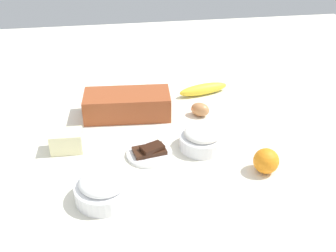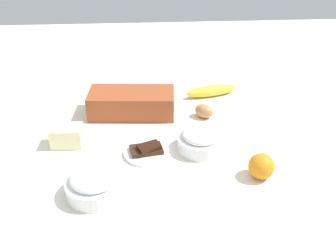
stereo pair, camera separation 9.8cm
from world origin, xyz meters
The scene contains 9 objects.
ground_plane centered at (0.00, 0.00, -0.01)m, with size 2.40×2.40×0.02m, color silver.
loaf_pan centered at (-0.11, 0.16, 0.04)m, with size 0.29×0.15×0.08m.
flour_bowl centered at (0.09, -0.07, 0.03)m, with size 0.13×0.13×0.07m.
sugar_bowl centered at (-0.20, -0.25, 0.03)m, with size 0.14×0.14×0.07m.
banana centered at (0.17, 0.27, 0.02)m, with size 0.19×0.04×0.04m, color yellow.
orange_fruit centered at (0.23, -0.21, 0.03)m, with size 0.07×0.07×0.07m, color orange.
butter_block centered at (-0.30, -0.02, 0.03)m, with size 0.09×0.06×0.06m, color #F4EDB2.
egg_near_butter centered at (0.13, 0.12, 0.02)m, with size 0.05×0.05×0.06m, color #BA7E4C.
chocolate_plate centered at (-0.07, -0.09, 0.01)m, with size 0.13×0.13×0.03m.
Camera 1 is at (-0.16, -1.03, 0.66)m, focal length 43.17 mm.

